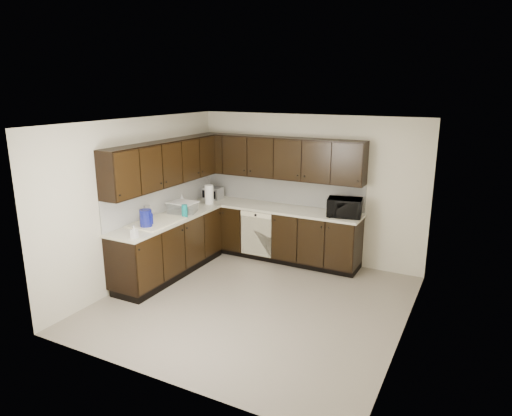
{
  "coord_description": "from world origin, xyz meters",
  "views": [
    {
      "loc": [
        2.71,
        -5.18,
        2.94
      ],
      "look_at": [
        -0.28,
        0.6,
        1.2
      ],
      "focal_mm": 32.0,
      "sensor_mm": 36.0,
      "label": 1
    }
  ],
  "objects_px": {
    "storage_bin": "(183,207)",
    "blue_pitcher": "(146,219)",
    "toaster_oven": "(213,193)",
    "sink": "(156,227)",
    "microwave": "(344,207)"
  },
  "relations": [
    {
      "from": "storage_bin",
      "to": "blue_pitcher",
      "type": "relative_size",
      "value": 1.6
    },
    {
      "from": "microwave",
      "to": "blue_pitcher",
      "type": "xyz_separation_m",
      "value": [
        -2.4,
        -1.91,
        -0.01
      ]
    },
    {
      "from": "microwave",
      "to": "toaster_oven",
      "type": "bearing_deg",
      "value": 167.56
    },
    {
      "from": "microwave",
      "to": "toaster_oven",
      "type": "relative_size",
      "value": 1.56
    },
    {
      "from": "microwave",
      "to": "storage_bin",
      "type": "height_order",
      "value": "microwave"
    },
    {
      "from": "sink",
      "to": "microwave",
      "type": "bearing_deg",
      "value": 34.45
    },
    {
      "from": "toaster_oven",
      "to": "blue_pitcher",
      "type": "relative_size",
      "value": 1.26
    },
    {
      "from": "storage_bin",
      "to": "microwave",
      "type": "bearing_deg",
      "value": 21.85
    },
    {
      "from": "microwave",
      "to": "storage_bin",
      "type": "relative_size",
      "value": 1.24
    },
    {
      "from": "toaster_oven",
      "to": "blue_pitcher",
      "type": "bearing_deg",
      "value": -90.28
    },
    {
      "from": "sink",
      "to": "microwave",
      "type": "relative_size",
      "value": 1.54
    },
    {
      "from": "sink",
      "to": "storage_bin",
      "type": "relative_size",
      "value": 1.9
    },
    {
      "from": "microwave",
      "to": "toaster_oven",
      "type": "distance_m",
      "value": 2.5
    },
    {
      "from": "toaster_oven",
      "to": "storage_bin",
      "type": "height_order",
      "value": "toaster_oven"
    },
    {
      "from": "sink",
      "to": "microwave",
      "type": "distance_m",
      "value": 2.96
    }
  ]
}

